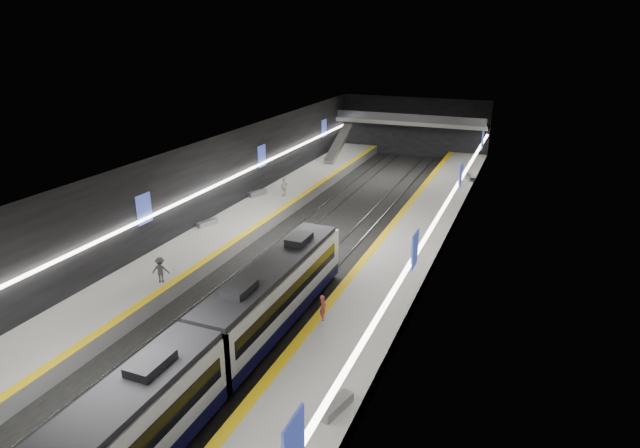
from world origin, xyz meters
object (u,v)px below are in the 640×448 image
at_px(train, 204,357).
at_px(bench_left_near, 207,223).
at_px(passenger_left_a, 284,187).
at_px(passenger_left_b, 161,270).
at_px(escalator, 339,143).
at_px(passenger_right_a, 323,308).
at_px(bench_left_far, 257,193).
at_px(bench_right_near, 336,406).
at_px(bench_right_far, 470,178).

distance_m(train, bench_left_near, 21.38).
xyz_separation_m(passenger_left_a, passenger_left_b, (0.79, -20.18, -0.08)).
xyz_separation_m(escalator, passenger_right_a, (13.17, -37.97, -1.13)).
xyz_separation_m(train, bench_left_far, (-11.85, 27.00, -0.94)).
relative_size(bench_right_near, bench_right_far, 0.99).
xyz_separation_m(escalator, passenger_left_b, (1.49, -37.57, -1.02)).
relative_size(escalator, bench_left_far, 3.89).
xyz_separation_m(escalator, passenger_left_a, (0.70, -17.40, -0.94)).
bearing_deg(bench_left_near, train, -38.26).
bearing_deg(bench_right_far, escalator, 146.48).
distance_m(escalator, passenger_left_a, 17.43).
relative_size(bench_left_near, bench_left_far, 0.92).
bearing_deg(bench_right_far, bench_left_near, -148.65).
height_order(train, bench_right_far, train).
bearing_deg(passenger_left_a, bench_right_far, 136.80).
relative_size(bench_left_far, passenger_right_a, 1.33).
bearing_deg(bench_left_near, bench_right_near, -25.34).
relative_size(escalator, passenger_left_a, 4.17).
distance_m(bench_right_near, passenger_left_b, 16.88).
xyz_separation_m(bench_left_far, passenger_left_b, (3.34, -19.33, 0.63)).
xyz_separation_m(bench_left_far, passenger_left_a, (2.55, 0.84, 0.71)).
bearing_deg(passenger_right_a, bench_left_far, 14.96).
bearing_deg(escalator, passenger_left_a, -87.70).
bearing_deg(train, passenger_left_b, 137.99).
bearing_deg(bench_right_near, train, -163.44).
xyz_separation_m(bench_right_near, passenger_left_b, (-15.14, 7.42, 0.64)).
bearing_deg(passenger_left_a, bench_right_near, 37.69).
bearing_deg(train, bench_right_far, 80.33).
distance_m(train, passenger_left_a, 29.36).
distance_m(bench_left_near, passenger_left_a, 10.28).
xyz_separation_m(train, passenger_left_a, (-9.30, 27.84, -0.24)).
distance_m(bench_right_near, passenger_left_a, 31.88).
distance_m(bench_left_near, bench_right_far, 29.81).
relative_size(bench_right_far, passenger_right_a, 1.30).
height_order(bench_right_near, bench_right_far, bench_right_far).
xyz_separation_m(train, passenger_right_a, (3.17, 7.27, -0.43)).
distance_m(escalator, passenger_right_a, 40.20).
distance_m(train, passenger_right_a, 7.94).
height_order(train, passenger_left_b, train).
distance_m(bench_right_far, passenger_right_a, 34.04).
relative_size(bench_left_near, bench_right_far, 0.95).
bearing_deg(bench_left_near, bench_left_far, 109.53).
xyz_separation_m(bench_right_near, passenger_left_a, (-15.94, 27.60, 0.71)).
distance_m(bench_left_far, bench_right_far, 23.54).
relative_size(bench_left_far, passenger_left_a, 1.07).
height_order(bench_right_far, passenger_left_a, passenger_left_a).
distance_m(bench_left_far, passenger_right_a, 24.80).
xyz_separation_m(escalator, bench_left_near, (-1.69, -27.37, -1.67)).
bearing_deg(bench_left_far, escalator, 107.37).
height_order(escalator, passenger_left_b, escalator).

